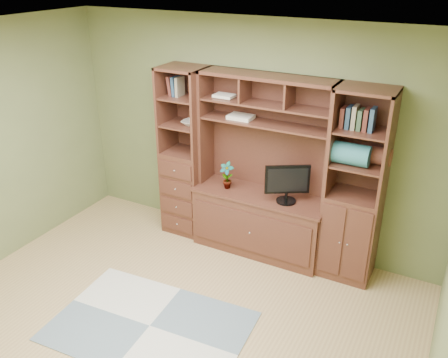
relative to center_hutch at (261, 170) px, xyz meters
The scene contains 11 objects.
room 1.78m from the center_hutch, 98.40° to the right, with size 4.60×4.10×2.64m.
center_hutch is the anchor object (origin of this frame).
left_tower 1.00m from the center_hutch, behind, with size 0.50×0.45×2.05m, color #4D271B.
right_tower 1.03m from the center_hutch, ahead, with size 0.55×0.45×2.05m, color #4D271B.
rug 1.99m from the center_hutch, 102.20° to the right, with size 1.79×1.19×0.01m, color #9CA1A1.
monitor 0.33m from the center_hutch, ahead, with size 0.48×0.21×0.59m, color black.
orchid 0.43m from the center_hutch, behind, with size 0.17×0.11×0.32m, color brown.
magazines 0.62m from the center_hutch, 163.08° to the left, with size 0.27×0.20×0.04m, color beige.
bowl 0.99m from the center_hutch, behind, with size 0.21×0.21×0.05m, color beige.
blanket_teal 1.02m from the center_hutch, ahead, with size 0.37×0.21×0.21m, color #2F737C.
blanket_red 1.21m from the center_hutch, ahead, with size 0.32×0.18×0.18m, color brown.
Camera 1 is at (2.12, -2.64, 3.12)m, focal length 38.00 mm.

